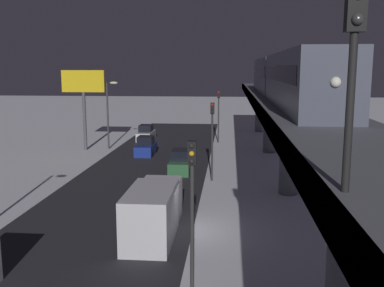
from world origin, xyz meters
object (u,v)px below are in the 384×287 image
object	(u,v)px
sedan_green	(181,163)
traffic_light_near	(192,197)
sedan_blue	(146,147)
sedan_white	(146,134)
rail_signal	(353,52)
traffic_light_mid	(212,130)
traffic_light_far	(219,109)
commercial_billboard	(83,89)
subway_train	(283,76)
delivery_van	(154,210)

from	to	relation	value
sedan_green	traffic_light_near	distance (m)	22.43
sedan_blue	sedan_white	world-z (taller)	same
rail_signal	traffic_light_mid	bearing A→B (deg)	-82.00
sedan_white	traffic_light_far	size ratio (longest dim) A/B	0.67
sedan_white	commercial_billboard	bearing A→B (deg)	53.32
sedan_blue	traffic_light_mid	xyz separation A→B (m)	(-7.50, 10.57, 3.41)
sedan_white	traffic_light_mid	xyz separation A→B (m)	(-9.30, 20.09, 3.40)
subway_train	rail_signal	xyz separation A→B (m)	(2.02, 28.44, 0.95)
sedan_green	traffic_light_far	size ratio (longest dim) A/B	0.72
sedan_white	traffic_light_mid	bearing A→B (deg)	114.84
rail_signal	sedan_white	world-z (taller)	rail_signal
sedan_white	traffic_light_near	xyz separation A→B (m)	(-9.30, 38.95, 3.40)
delivery_van	sedan_green	bearing A→B (deg)	-89.24
traffic_light_far	traffic_light_mid	bearing A→B (deg)	90.00
delivery_van	commercial_billboard	xyz separation A→B (m)	(12.10, -24.73, 5.48)
sedan_blue	traffic_light_mid	distance (m)	13.40
sedan_green	traffic_light_near	size ratio (longest dim) A/B	0.72
traffic_light_mid	commercial_billboard	bearing A→B (deg)	-40.64
sedan_blue	commercial_billboard	distance (m)	9.71
sedan_green	traffic_light_near	bearing A→B (deg)	-82.49
rail_signal	sedan_blue	bearing A→B (deg)	-73.15
traffic_light_mid	traffic_light_near	bearing A→B (deg)	90.00
rail_signal	commercial_billboard	world-z (taller)	rail_signal
subway_train	traffic_light_far	world-z (taller)	subway_train
rail_signal	traffic_light_near	size ratio (longest dim) A/B	0.62
sedan_white	delivery_van	size ratio (longest dim) A/B	0.58
sedan_white	commercial_billboard	world-z (taller)	commercial_billboard
rail_signal	delivery_van	xyz separation A→B (m)	(6.42, -14.45, -8.06)
sedan_blue	traffic_light_near	size ratio (longest dim) A/B	0.63
subway_train	traffic_light_near	size ratio (longest dim) A/B	5.76
subway_train	traffic_light_mid	bearing A→B (deg)	18.86
traffic_light_near	traffic_light_mid	bearing A→B (deg)	-90.00
sedan_blue	sedan_white	bearing A→B (deg)	-79.29
sedan_blue	commercial_billboard	xyz separation A→B (m)	(7.30, -2.13, 6.04)
sedan_blue	traffic_light_mid	bearing A→B (deg)	125.35
rail_signal	subway_train	bearing A→B (deg)	-94.06
sedan_green	sedan_white	size ratio (longest dim) A/B	1.07
sedan_white	traffic_light_near	bearing A→B (deg)	103.43
sedan_blue	traffic_light_mid	size ratio (longest dim) A/B	0.63
sedan_blue	delivery_van	size ratio (longest dim) A/B	0.54
rail_signal	traffic_light_near	bearing A→B (deg)	-63.97
delivery_van	traffic_light_mid	size ratio (longest dim) A/B	1.16
subway_train	sedan_blue	world-z (taller)	subway_train
sedan_blue	delivery_van	bearing A→B (deg)	101.99
traffic_light_near	subway_train	bearing A→B (deg)	-105.41
traffic_light_mid	traffic_light_far	size ratio (longest dim) A/B	1.00
traffic_light_mid	delivery_van	bearing A→B (deg)	77.34
traffic_light_near	traffic_light_far	size ratio (longest dim) A/B	1.00
subway_train	delivery_van	size ratio (longest dim) A/B	4.98
sedan_white	commercial_billboard	distance (m)	11.01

